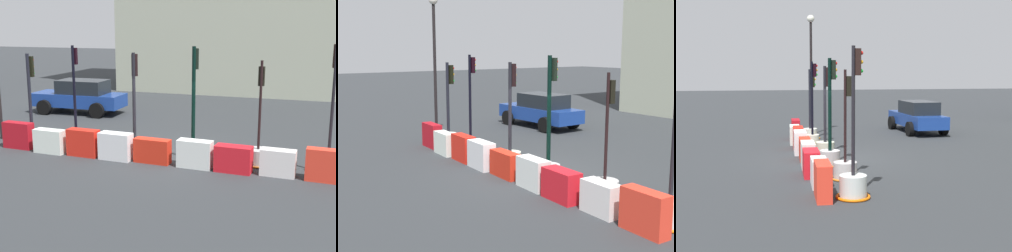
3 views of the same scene
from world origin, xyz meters
The scene contains 18 objects.
ground_plane centered at (0.00, 0.00, 0.00)m, with size 120.00×120.00×0.00m, color #2D3033.
traffic_light_0 centered at (-5.01, -0.20, 0.57)m, with size 0.93×0.93×3.24m.
traffic_light_1 centered at (-3.12, -0.31, 0.57)m, with size 0.84×0.84×3.55m.
traffic_light_2 centered at (-1.04, -0.06, 0.60)m, with size 0.72×0.72×3.34m.
traffic_light_3 centered at (1.04, -0.18, 0.59)m, with size 0.97×0.97×3.58m.
traffic_light_4 centered at (3.07, -0.04, 0.44)m, with size 0.87×0.87×3.20m.
traffic_light_5 centered at (5.11, -0.22, 0.52)m, with size 0.88×0.88×3.76m.
construction_barrier_0 centered at (-5.08, -0.88, 0.46)m, with size 1.11×0.42×0.92m.
construction_barrier_1 centered at (-3.72, -1.03, 0.40)m, with size 1.09×0.46×0.80m.
construction_barrier_2 centered at (-2.47, -0.98, 0.44)m, with size 1.08×0.45×0.89m.
construction_barrier_3 centered at (-1.29, -1.00, 0.44)m, with size 1.08×0.50×0.87m.
construction_barrier_4 centered at (-0.06, -0.93, 0.38)m, with size 1.16×0.44×0.76m.
construction_barrier_5 centered at (1.32, -0.96, 0.42)m, with size 1.07×0.47×0.84m.
construction_barrier_6 centered at (2.50, -0.99, 0.39)m, with size 1.09×0.52×0.78m.
construction_barrier_7 centered at (3.77, -0.90, 0.38)m, with size 1.00×0.47×0.77m.
construction_barrier_8 centered at (5.06, -0.97, 0.46)m, with size 1.09×0.42×0.92m.
car_blue_estate centered at (-6.34, 5.48, 0.83)m, with size 4.51×2.14×1.62m.
street_lamp_post centered at (-6.54, 0.02, 3.80)m, with size 0.36×0.36×5.87m.
Camera 2 is at (10.87, -8.45, 3.78)m, focal length 49.36 mm.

